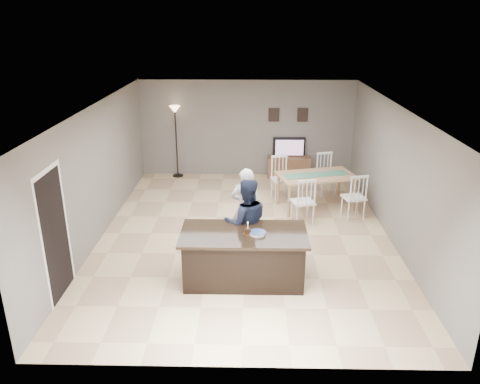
{
  "coord_description": "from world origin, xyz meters",
  "views": [
    {
      "loc": [
        0.09,
        -8.93,
        4.33
      ],
      "look_at": [
        -0.1,
        -0.3,
        1.07
      ],
      "focal_mm": 35.0,
      "sensor_mm": 36.0,
      "label": 1
    }
  ],
  "objects_px": {
    "dining_table": "(316,180)",
    "tv_console": "(289,167)",
    "plate_stack": "(258,233)",
    "kitchen_island": "(244,256)",
    "woman": "(246,207)",
    "birthday_cake": "(248,231)",
    "television": "(289,147)",
    "floor_lamp": "(175,122)",
    "man": "(246,223)"
  },
  "relations": [
    {
      "from": "woman",
      "to": "kitchen_island",
      "type": "bearing_deg",
      "value": 86.52
    },
    {
      "from": "tv_console",
      "to": "woman",
      "type": "distance_m",
      "value": 4.41
    },
    {
      "from": "plate_stack",
      "to": "floor_lamp",
      "type": "height_order",
      "value": "floor_lamp"
    },
    {
      "from": "television",
      "to": "floor_lamp",
      "type": "height_order",
      "value": "floor_lamp"
    },
    {
      "from": "television",
      "to": "dining_table",
      "type": "relative_size",
      "value": 0.39
    },
    {
      "from": "man",
      "to": "plate_stack",
      "type": "relative_size",
      "value": 5.87
    },
    {
      "from": "television",
      "to": "plate_stack",
      "type": "height_order",
      "value": "television"
    },
    {
      "from": "kitchen_island",
      "to": "man",
      "type": "relative_size",
      "value": 1.29
    },
    {
      "from": "birthday_cake",
      "to": "plate_stack",
      "type": "relative_size",
      "value": 0.77
    },
    {
      "from": "dining_table",
      "to": "woman",
      "type": "bearing_deg",
      "value": -144.29
    },
    {
      "from": "tv_console",
      "to": "dining_table",
      "type": "xyz_separation_m",
      "value": [
        0.46,
        -2.25,
        0.39
      ]
    },
    {
      "from": "birthday_cake",
      "to": "kitchen_island",
      "type": "bearing_deg",
      "value": 147.6
    },
    {
      "from": "woman",
      "to": "plate_stack",
      "type": "bearing_deg",
      "value": 95.95
    },
    {
      "from": "woman",
      "to": "plate_stack",
      "type": "relative_size",
      "value": 5.66
    },
    {
      "from": "woman",
      "to": "birthday_cake",
      "type": "distance_m",
      "value": 1.4
    },
    {
      "from": "kitchen_island",
      "to": "tv_console",
      "type": "height_order",
      "value": "kitchen_island"
    },
    {
      "from": "plate_stack",
      "to": "dining_table",
      "type": "height_order",
      "value": "dining_table"
    },
    {
      "from": "kitchen_island",
      "to": "television",
      "type": "distance_m",
      "value": 5.78
    },
    {
      "from": "woman",
      "to": "floor_lamp",
      "type": "xyz_separation_m",
      "value": [
        -2.0,
        4.24,
        0.77
      ]
    },
    {
      "from": "television",
      "to": "dining_table",
      "type": "distance_m",
      "value": 2.37
    },
    {
      "from": "kitchen_island",
      "to": "dining_table",
      "type": "bearing_deg",
      "value": 63.42
    },
    {
      "from": "kitchen_island",
      "to": "man",
      "type": "bearing_deg",
      "value": 86.32
    },
    {
      "from": "woman",
      "to": "birthday_cake",
      "type": "height_order",
      "value": "woman"
    },
    {
      "from": "television",
      "to": "woman",
      "type": "height_order",
      "value": "woman"
    },
    {
      "from": "floor_lamp",
      "to": "tv_console",
      "type": "bearing_deg",
      "value": -0.36
    },
    {
      "from": "woman",
      "to": "plate_stack",
      "type": "distance_m",
      "value": 1.42
    },
    {
      "from": "dining_table",
      "to": "tv_console",
      "type": "bearing_deg",
      "value": 87.05
    },
    {
      "from": "television",
      "to": "woman",
      "type": "distance_m",
      "value": 4.45
    },
    {
      "from": "birthday_cake",
      "to": "woman",
      "type": "bearing_deg",
      "value": 91.87
    },
    {
      "from": "man",
      "to": "dining_table",
      "type": "height_order",
      "value": "man"
    },
    {
      "from": "kitchen_island",
      "to": "dining_table",
      "type": "height_order",
      "value": "dining_table"
    },
    {
      "from": "kitchen_island",
      "to": "floor_lamp",
      "type": "height_order",
      "value": "floor_lamp"
    },
    {
      "from": "tv_console",
      "to": "television",
      "type": "xyz_separation_m",
      "value": [
        0.0,
        0.07,
        0.56
      ]
    },
    {
      "from": "kitchen_island",
      "to": "dining_table",
      "type": "distance_m",
      "value": 3.72
    },
    {
      "from": "kitchen_island",
      "to": "birthday_cake",
      "type": "relative_size",
      "value": 9.88
    },
    {
      "from": "dining_table",
      "to": "floor_lamp",
      "type": "xyz_separation_m",
      "value": [
        -3.64,
        2.27,
        0.89
      ]
    },
    {
      "from": "birthday_cake",
      "to": "floor_lamp",
      "type": "bearing_deg",
      "value": 109.93
    },
    {
      "from": "birthday_cake",
      "to": "dining_table",
      "type": "height_order",
      "value": "birthday_cake"
    },
    {
      "from": "tv_console",
      "to": "birthday_cake",
      "type": "height_order",
      "value": "birthday_cake"
    },
    {
      "from": "woman",
      "to": "dining_table",
      "type": "xyz_separation_m",
      "value": [
        1.64,
        1.97,
        -0.12
      ]
    },
    {
      "from": "tv_console",
      "to": "kitchen_island",
      "type": "bearing_deg",
      "value": -102.16
    },
    {
      "from": "television",
      "to": "woman",
      "type": "relative_size",
      "value": 0.57
    },
    {
      "from": "kitchen_island",
      "to": "dining_table",
      "type": "relative_size",
      "value": 0.92
    },
    {
      "from": "birthday_cake",
      "to": "television",
      "type": "bearing_deg",
      "value": 78.71
    },
    {
      "from": "television",
      "to": "plate_stack",
      "type": "xyz_separation_m",
      "value": [
        -0.97,
        -5.69,
        0.06
      ]
    },
    {
      "from": "kitchen_island",
      "to": "tv_console",
      "type": "bearing_deg",
      "value": 77.84
    },
    {
      "from": "tv_console",
      "to": "floor_lamp",
      "type": "relative_size",
      "value": 0.59
    },
    {
      "from": "television",
      "to": "tv_console",
      "type": "bearing_deg",
      "value": 90.0
    },
    {
      "from": "kitchen_island",
      "to": "woman",
      "type": "height_order",
      "value": "woman"
    },
    {
      "from": "plate_stack",
      "to": "woman",
      "type": "bearing_deg",
      "value": 98.56
    }
  ]
}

